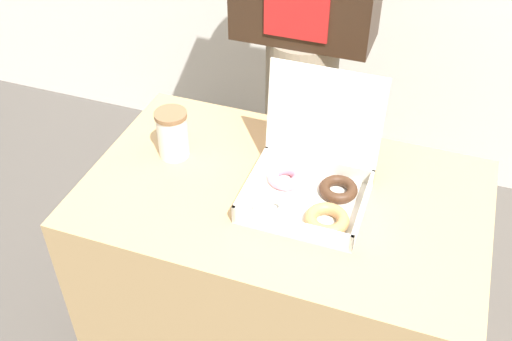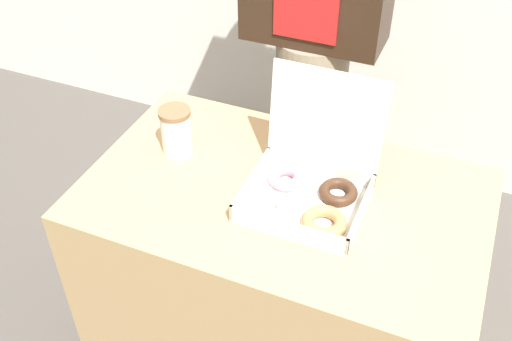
{
  "view_description": "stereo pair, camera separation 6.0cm",
  "coord_description": "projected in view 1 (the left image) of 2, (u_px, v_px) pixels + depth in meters",
  "views": [
    {
      "loc": [
        0.31,
        -1.07,
        1.72
      ],
      "look_at": [
        -0.07,
        -0.02,
        0.79
      ],
      "focal_mm": 42.0,
      "sensor_mm": 36.0,
      "label": 1
    },
    {
      "loc": [
        0.37,
        -1.05,
        1.72
      ],
      "look_at": [
        -0.07,
        -0.02,
        0.79
      ],
      "focal_mm": 42.0,
      "sensor_mm": 36.0,
      "label": 2
    }
  ],
  "objects": [
    {
      "name": "donut_box",
      "position": [
        310.0,
        183.0,
        1.44
      ],
      "size": [
        0.29,
        0.28,
        0.3
      ],
      "color": "silver",
      "rests_on": "table"
    },
    {
      "name": "table",
      "position": [
        280.0,
        286.0,
        1.72
      ],
      "size": [
        1.0,
        0.61,
        0.73
      ],
      "color": "tan",
      "rests_on": "ground_plane"
    },
    {
      "name": "person_customer",
      "position": [
        304.0,
        36.0,
        1.86
      ],
      "size": [
        0.43,
        0.24,
        1.6
      ],
      "color": "gray",
      "rests_on": "ground_plane"
    },
    {
      "name": "coffee_cup",
      "position": [
        173.0,
        134.0,
        1.56
      ],
      "size": [
        0.09,
        0.09,
        0.13
      ],
      "color": "silver",
      "rests_on": "table"
    }
  ]
}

